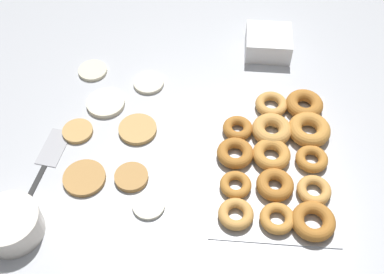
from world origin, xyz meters
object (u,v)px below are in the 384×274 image
object	(u,v)px
pancake_0	(138,129)
pancake_5	(150,205)
pancake_6	(131,177)
pancake_7	(78,131)
container_stack	(268,43)
donut_tray	(279,155)
pancake_4	(149,83)
spatula	(49,156)
pancake_1	(93,71)
batter_bowl	(11,224)
pancake_3	(106,103)
pancake_2	(84,178)

from	to	relation	value
pancake_0	pancake_5	distance (m)	0.25
pancake_6	pancake_7	size ratio (longest dim) A/B	1.04
pancake_5	container_stack	size ratio (longest dim) A/B	0.57
pancake_0	pancake_7	world-z (taller)	pancake_0
container_stack	pancake_7	bearing A→B (deg)	125.59
pancake_5	pancake_6	bearing A→B (deg)	36.81
donut_tray	container_stack	world-z (taller)	container_stack
pancake_4	container_stack	world-z (taller)	container_stack
spatula	pancake_6	bearing A→B (deg)	-94.60
pancake_7	pancake_5	bearing A→B (deg)	-133.22
pancake_0	container_stack	world-z (taller)	container_stack
donut_tray	spatula	size ratio (longest dim) A/B	1.75
pancake_1	batter_bowl	xyz separation A→B (m)	(-0.55, 0.07, 0.03)
pancake_3	pancake_6	world-z (taller)	same
donut_tray	spatula	xyz separation A→B (m)	(-0.04, 0.61, -0.02)
pancake_7	pancake_0	bearing A→B (deg)	-83.16
pancake_7	donut_tray	xyz separation A→B (m)	(-0.05, -0.55, 0.01)
pancake_7	donut_tray	bearing A→B (deg)	-94.83
batter_bowl	pancake_7	bearing A→B (deg)	-14.95
pancake_4	pancake_5	size ratio (longest dim) A/B	1.13
batter_bowl	spatula	distance (m)	0.23
pancake_0	donut_tray	distance (m)	0.39
pancake_5	batter_bowl	distance (m)	0.33
pancake_1	donut_tray	bearing A→B (deg)	-117.10
pancake_5	donut_tray	distance (m)	0.36
pancake_1	container_stack	size ratio (longest dim) A/B	0.62
pancake_1	spatula	size ratio (longest dim) A/B	0.32
pancake_5	pancake_7	bearing A→B (deg)	46.78
pancake_3	pancake_7	size ratio (longest dim) A/B	1.32
pancake_5	batter_bowl	bearing A→B (deg)	106.56
pancake_5	pancake_7	size ratio (longest dim) A/B	0.96
pancake_5	batter_bowl	xyz separation A→B (m)	(-0.09, 0.31, 0.03)
pancake_1	pancake_4	size ratio (longest dim) A/B	0.96
pancake_2	pancake_7	bearing A→B (deg)	19.05
pancake_0	batter_bowl	world-z (taller)	batter_bowl
batter_bowl	pancake_1	bearing A→B (deg)	-7.71
pancake_2	pancake_6	xyz separation A→B (m)	(0.01, -0.12, 0.00)
batter_bowl	container_stack	xyz separation A→B (m)	(0.69, -0.61, 0.00)
pancake_3	pancake_0	bearing A→B (deg)	-129.94
pancake_2	pancake_6	world-z (taller)	pancake_6
pancake_5	container_stack	bearing A→B (deg)	-26.61
container_stack	pancake_1	bearing A→B (deg)	104.43
pancake_7	batter_bowl	world-z (taller)	batter_bowl
container_stack	pancake_5	bearing A→B (deg)	153.39
pancake_2	spatula	xyz separation A→B (m)	(0.06, 0.11, -0.00)
pancake_0	batter_bowl	distance (m)	0.41
pancake_1	pancake_7	xyz separation A→B (m)	(-0.24, -0.01, 0.00)
pancake_2	pancake_4	distance (m)	0.37
pancake_2	pancake_3	world-z (taller)	same
pancake_7	batter_bowl	bearing A→B (deg)	165.05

